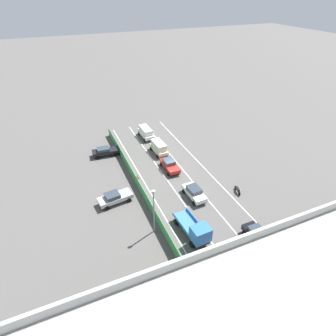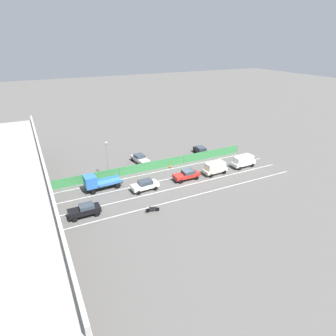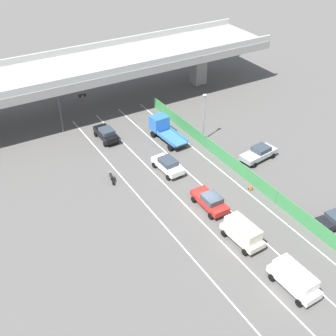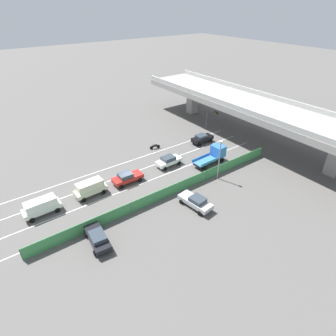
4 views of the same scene
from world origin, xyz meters
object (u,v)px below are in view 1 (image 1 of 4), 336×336
object	(u,v)px
car_van_cream	(159,147)
car_van_white	(146,132)
motorcycle	(238,190)
parked_sedan_dark	(105,151)
traffic_light	(314,241)
street_lamp	(154,207)
parked_wagon_silver	(115,197)
car_sedan_black	(258,236)
traffic_cone	(137,176)
car_sedan_red	(170,165)
flatbed_truck_blue	(196,231)
car_sedan_white	(194,192)

from	to	relation	value
car_van_cream	car_van_white	xyz separation A→B (m)	(0.16, -6.49, -0.02)
motorcycle	parked_sedan_dark	xyz separation A→B (m)	(15.31, -17.73, 0.42)
car_van_white	traffic_light	size ratio (longest dim) A/B	0.93
motorcycle	street_lamp	world-z (taller)	street_lamp
traffic_light	parked_wagon_silver	bearing A→B (deg)	-47.50
car_van_cream	car_sedan_black	distance (m)	23.56
traffic_cone	car_van_white	bearing A→B (deg)	-115.02
car_sedan_black	parked_sedan_dark	distance (m)	28.90
car_sedan_red	street_lamp	distance (m)	13.83
car_van_white	car_sedan_red	bearing A→B (deg)	89.27
parked_sedan_dark	traffic_light	distance (m)	34.31
motorcycle	traffic_light	world-z (taller)	traffic_light
car_van_white	parked_wagon_silver	world-z (taller)	car_van_white
car_sedan_red	traffic_cone	size ratio (longest dim) A/B	6.25
flatbed_truck_blue	car_van_cream	bearing A→B (deg)	-99.37
parked_wagon_silver	traffic_light	xyz separation A→B (m)	(-16.40, 17.90, 2.67)
parked_sedan_dark	street_lamp	distance (m)	20.25
car_sedan_red	traffic_cone	distance (m)	5.63
flatbed_truck_blue	street_lamp	distance (m)	5.69
car_sedan_red	car_sedan_black	bearing A→B (deg)	100.93
car_sedan_white	parked_wagon_silver	world-z (taller)	car_sedan_white
car_sedan_white	parked_sedan_dark	bearing A→B (deg)	-60.92
car_sedan_black	car_van_white	bearing A→B (deg)	-83.71
car_sedan_white	car_van_cream	bearing A→B (deg)	-89.78
car_van_cream	traffic_light	world-z (taller)	traffic_light
car_sedan_red	parked_wagon_silver	world-z (taller)	car_sedan_red
car_sedan_black	flatbed_truck_blue	world-z (taller)	flatbed_truck_blue
car_sedan_red	street_lamp	world-z (taller)	street_lamp
car_sedan_red	traffic_cone	xyz separation A→B (m)	(5.60, 0.30, -0.56)
car_sedan_black	traffic_light	world-z (taller)	traffic_light
car_sedan_black	car_sedan_red	distance (m)	18.15
car_van_cream	parked_sedan_dark	bearing A→B (deg)	-17.91
car_sedan_red	car_sedan_white	bearing A→B (deg)	92.67
car_van_cream	flatbed_truck_blue	size ratio (longest dim) A/B	0.74
car_sedan_red	motorcycle	world-z (taller)	car_sedan_red
car_sedan_white	parked_wagon_silver	xyz separation A→B (m)	(10.54, -3.32, -0.03)
street_lamp	car_van_white	bearing A→B (deg)	-106.96
flatbed_truck_blue	car_sedan_white	bearing A→B (deg)	-116.25
car_van_cream	motorcycle	bearing A→B (deg)	113.17
motorcycle	car_van_white	bearing A→B (deg)	-73.03
car_van_cream	parked_sedan_dark	distance (m)	9.43
motorcycle	parked_sedan_dark	bearing A→B (deg)	-49.18
car_sedan_red	motorcycle	distance (m)	11.45
parked_sedan_dark	car_sedan_black	bearing A→B (deg)	114.75
parked_sedan_dark	traffic_light	bearing A→B (deg)	115.79
car_sedan_black	car_van_cream	bearing A→B (deg)	-82.37
parked_sedan_dark	traffic_light	xyz separation A→B (m)	(-14.88, 30.79, 2.68)
traffic_cone	car_sedan_black	bearing A→B (deg)	117.29
flatbed_truck_blue	traffic_cone	world-z (taller)	flatbed_truck_blue
car_van_cream	car_van_white	world-z (taller)	car_van_cream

